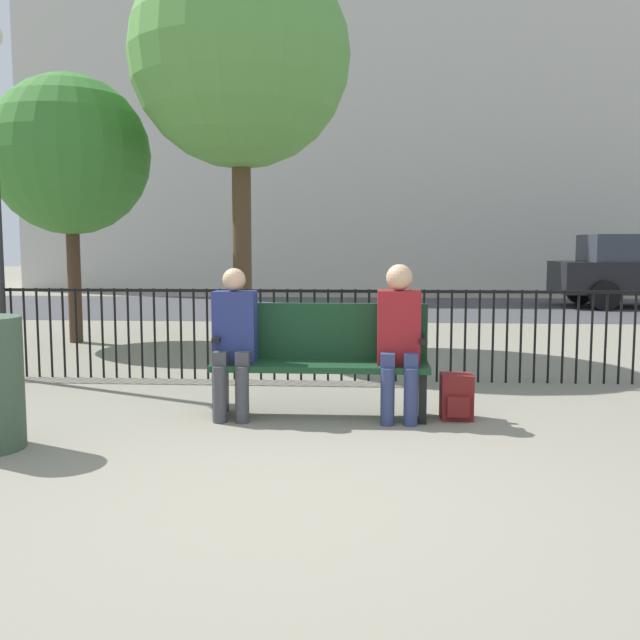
{
  "coord_description": "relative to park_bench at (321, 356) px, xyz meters",
  "views": [
    {
      "loc": [
        0.37,
        -3.82,
        1.41
      ],
      "look_at": [
        0.0,
        1.87,
        0.8
      ],
      "focal_mm": 40.0,
      "sensor_mm": 36.0,
      "label": 1
    }
  ],
  "objects": [
    {
      "name": "ground_plane",
      "position": [
        0.0,
        -1.95,
        -0.49
      ],
      "size": [
        80.0,
        80.0,
        0.0
      ],
      "primitive_type": "plane",
      "color": "gray"
    },
    {
      "name": "park_bench",
      "position": [
        0.0,
        0.0,
        0.0
      ],
      "size": [
        1.76,
        0.45,
        0.92
      ],
      "color": "#14381E",
      "rests_on": "ground"
    },
    {
      "name": "seated_person_0",
      "position": [
        -0.69,
        -0.13,
        0.18
      ],
      "size": [
        0.34,
        0.39,
        1.22
      ],
      "color": "#3D3D42",
      "rests_on": "ground"
    },
    {
      "name": "seated_person_1",
      "position": [
        0.63,
        -0.13,
        0.2
      ],
      "size": [
        0.34,
        0.39,
        1.25
      ],
      "color": "navy",
      "rests_on": "ground"
    },
    {
      "name": "backpack",
      "position": [
        1.11,
        -0.06,
        -0.31
      ],
      "size": [
        0.25,
        0.27,
        0.36
      ],
      "color": "maroon",
      "rests_on": "ground"
    },
    {
      "name": "fence_railing",
      "position": [
        -0.02,
        1.5,
        0.06
      ],
      "size": [
        9.01,
        0.03,
        0.95
      ],
      "color": "black",
      "rests_on": "ground"
    },
    {
      "name": "tree_0",
      "position": [
        -1.29,
        3.72,
        3.33
      ],
      "size": [
        2.89,
        2.89,
        5.29
      ],
      "color": "#4C3823",
      "rests_on": "ground"
    },
    {
      "name": "tree_1",
      "position": [
        -3.8,
        4.16,
        2.15
      ],
      "size": [
        2.23,
        2.23,
        3.77
      ],
      "color": "#422D1E",
      "rests_on": "ground"
    },
    {
      "name": "street_surface",
      "position": [
        0.0,
        10.05,
        -0.49
      ],
      "size": [
        24.0,
        6.0,
        0.01
      ],
      "color": "#3D3D3F",
      "rests_on": "ground"
    },
    {
      "name": "building_facade",
      "position": [
        0.0,
        18.05,
        6.97
      ],
      "size": [
        20.0,
        6.0,
        14.93
      ],
      "color": "beige",
      "rests_on": "ground"
    }
  ]
}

